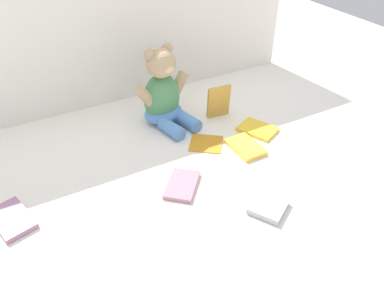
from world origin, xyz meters
The scene contains 10 objects.
ground_plane centered at (0.00, 0.00, 0.00)m, with size 3.20×3.20×0.00m, color silver.
backdrop_drape centered at (0.00, 0.43, 0.28)m, with size 1.45×0.03×0.56m, color white.
teddy_bear centered at (0.07, 0.20, 0.10)m, with size 0.23×0.22×0.28m.
book_case_0 centered at (0.25, 0.13, 0.06)m, with size 0.09×0.01×0.12m, color gold.
book_case_1 centered at (0.32, -0.02, 0.01)m, with size 0.09×0.12×0.01m, color yellow.
book_case_2 centered at (-0.04, -0.15, 0.01)m, with size 0.08×0.13×0.01m, color #AC7384.
book_case_3 centered at (0.13, 0.00, 0.00)m, with size 0.10×0.10×0.01m, color orange.
book_case_4 centered at (0.12, -0.34, 0.01)m, with size 0.09×0.10×0.02m, color #A7A3A7.
book_case_5 centered at (-0.49, -0.06, 0.01)m, with size 0.08×0.14×0.02m, color #A47094.
book_case_6 centered at (0.23, -0.08, 0.01)m, with size 0.08×0.13×0.02m, color yellow.
Camera 1 is at (-0.41, -0.89, 0.75)m, focal length 36.12 mm.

